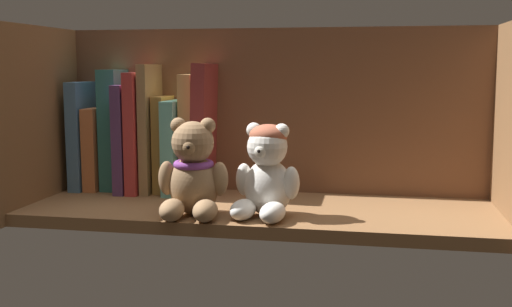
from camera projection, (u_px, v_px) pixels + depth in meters
shelf_board at (260, 212)px, 101.03cm from camera, size 76.48×25.67×2.00cm
shelf_back_panel at (273, 116)px, 112.02cm from camera, size 78.88×1.20×31.85cm
shelf_side_panel_left at (40, 119)px, 106.25cm from camera, size 1.60×28.07×31.85cm
book_0 at (87, 135)px, 116.36cm from camera, size 2.32×12.27×20.15cm
book_1 at (101, 148)px, 116.18cm from camera, size 2.53×11.23×15.33cm
book_2 at (117, 130)px, 115.06cm from camera, size 3.52×9.25×22.41cm
book_3 at (132, 137)px, 114.68cm from camera, size 1.98×14.90×19.70cm
book_4 at (144, 131)px, 114.09cm from camera, size 2.01×14.93×21.90cm
book_5 at (155, 128)px, 113.58cm from camera, size 1.68×13.07×23.38cm
book_6 at (166, 143)px, 113.58cm from camera, size 2.02×10.30×17.60cm
book_7 at (179, 145)px, 113.15cm from camera, size 2.43×14.63×16.93cm
book_8 at (193, 133)px, 112.32cm from camera, size 2.33×10.88×21.56cm
book_9 at (207, 128)px, 111.68cm from camera, size 3.18×14.08×23.58cm
teddy_bear_larger at (193, 174)px, 94.05cm from camera, size 11.16×11.42×15.17cm
teddy_bear_smaller at (267, 173)px, 93.43cm from camera, size 10.84×11.21×14.40cm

